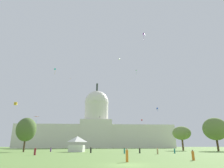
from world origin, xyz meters
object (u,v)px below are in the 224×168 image
object	(u,v)px
kite_white_high	(118,60)
kite_gold_low	(16,104)
kite_cyan_high	(55,70)
person_black_back_right	(140,151)
tree_west_near	(26,129)
tree_east_far	(182,133)
kite_green_high	(136,71)
capitol_building	(96,130)
kite_violet_high	(144,34)
kite_blue_mid	(157,109)
kite_black_mid	(100,118)
event_tent	(77,144)
person_orange_edge_east	(125,149)
person_orange_aisle_center	(127,156)
kite_orange_high	(71,79)
kite_red_mid	(142,120)
person_black_near_tent	(91,150)
person_purple_mid_right	(51,150)
person_maroon_deep_crowd	(35,152)
person_teal_mid_center	(175,151)
tree_east_mid	(215,129)
person_teal_back_center	(124,151)
person_tan_edge_west	(158,151)
person_orange_near_tree_east	(193,156)
kite_pink_low	(36,117)

from	to	relation	value
kite_white_high	kite_gold_low	world-z (taller)	kite_white_high
kite_cyan_high	person_black_back_right	bearing A→B (deg)	28.72
tree_west_near	kite_cyan_high	bearing A→B (deg)	70.86
tree_east_far	kite_green_high	bearing A→B (deg)	102.70
capitol_building	kite_violet_high	world-z (taller)	capitol_building
kite_white_high	kite_gold_low	size ratio (longest dim) A/B	1.09
kite_blue_mid	kite_black_mid	size ratio (longest dim) A/B	0.58
kite_blue_mid	event_tent	bearing A→B (deg)	-18.08
capitol_building	kite_violet_high	bearing A→B (deg)	-78.87
person_orange_edge_east	kite_green_high	bearing A→B (deg)	100.53
kite_cyan_high	person_orange_aisle_center	bearing A→B (deg)	2.25
kite_blue_mid	kite_orange_high	world-z (taller)	kite_orange_high
capitol_building	kite_cyan_high	world-z (taller)	capitol_building
kite_cyan_high	kite_orange_high	size ratio (longest dim) A/B	1.81
kite_red_mid	kite_white_high	xyz separation A→B (m)	(-28.92, -90.59, 12.95)
person_black_near_tent	kite_orange_high	xyz separation A→B (m)	(-22.43, 96.72, 55.91)
kite_cyan_high	kite_black_mid	xyz separation A→B (m)	(22.10, 70.88, -12.56)
tree_east_far	person_purple_mid_right	size ratio (longest dim) A/B	6.68
event_tent	kite_gold_low	bearing A→B (deg)	176.31
person_purple_mid_right	person_maroon_deep_crowd	distance (m)	26.35
kite_red_mid	person_purple_mid_right	bearing A→B (deg)	-98.92
person_purple_mid_right	person_black_near_tent	distance (m)	19.11
kite_green_high	kite_gold_low	xyz separation A→B (m)	(-60.39, -59.99, -39.20)
tree_west_near	kite_white_high	world-z (taller)	kite_white_high
person_black_back_right	kite_green_high	bearing A→B (deg)	40.84
person_teal_mid_center	kite_blue_mid	world-z (taller)	kite_blue_mid
capitol_building	person_orange_aisle_center	size ratio (longest dim) A/B	81.74
person_purple_mid_right	kite_gold_low	bearing A→B (deg)	-79.04
kite_white_high	tree_east_mid	bearing A→B (deg)	124.75
tree_east_far	kite_red_mid	xyz separation A→B (m)	(-1.80, 73.88, 15.30)
person_teal_back_center	kite_red_mid	size ratio (longest dim) A/B	1.17
tree_west_near	kite_white_high	size ratio (longest dim) A/B	9.30
kite_red_mid	kite_gold_low	world-z (taller)	kite_red_mid
capitol_building	person_teal_mid_center	xyz separation A→B (m)	(23.70, -128.26, -15.17)
capitol_building	person_maroon_deep_crowd	bearing A→B (deg)	-95.23
event_tent	person_maroon_deep_crowd	bearing A→B (deg)	-99.94
tree_east_mid	kite_white_high	world-z (taller)	kite_white_high
tree_east_mid	person_tan_edge_west	xyz separation A→B (m)	(-34.10, -29.10, -8.20)
kite_red_mid	person_black_back_right	bearing A→B (deg)	-81.01
kite_black_mid	kite_red_mid	distance (m)	36.12
person_orange_near_tree_east	kite_pink_low	bearing A→B (deg)	-164.17
kite_pink_low	tree_west_near	bearing A→B (deg)	136.35
person_black_back_right	person_teal_back_center	bearing A→B (deg)	175.05
event_tent	kite_pink_low	size ratio (longest dim) A/B	2.69
tree_east_mid	kite_cyan_high	xyz separation A→B (m)	(-70.50, 6.29, 27.50)
kite_violet_high	kite_white_high	bearing A→B (deg)	29.96
person_orange_near_tree_east	kite_violet_high	world-z (taller)	kite_violet_high
kite_orange_high	kite_blue_mid	bearing A→B (deg)	-171.81
kite_pink_low	kite_white_high	xyz separation A→B (m)	(29.38, 4.19, 24.45)
person_teal_back_center	person_black_near_tent	world-z (taller)	person_black_near_tent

